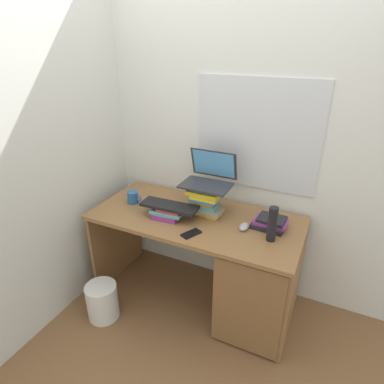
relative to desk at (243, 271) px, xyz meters
The scene contains 14 objects.
ground_plane 0.57m from the desk, behind, with size 6.00×6.00×0.00m, color brown.
wall_back 1.06m from the desk, 132.38° to the left, with size 6.00×0.06×2.60m.
wall_left 1.57m from the desk, behind, with size 0.05×6.00×2.60m, color silver.
desk is the anchor object (origin of this frame).
book_stack_tall 0.58m from the desk, 164.93° to the left, with size 0.26×0.20×0.22m.
book_stack_keyboard_riser 0.69m from the desk, behind, with size 0.24×0.19×0.08m.
book_stack_side 0.41m from the desk, 41.88° to the left, with size 0.23×0.18×0.07m.
laptop 0.73m from the desk, 156.22° to the left, with size 0.35×0.30×0.23m.
keyboard 0.71m from the desk, behind, with size 0.42×0.14×0.02m, color black.
computer_mouse 0.36m from the desk, 153.31° to the left, with size 0.06×0.10×0.04m, color #A5A8AD.
mug 1.01m from the desk, behind, with size 0.12×0.09×0.10m.
water_bottle 0.49m from the desk, 14.29° to the right, with size 0.06×0.06×0.24m, color black.
cell_phone 0.52m from the desk, 147.90° to the right, with size 0.07×0.14×0.01m, color black.
wastebasket 1.08m from the desk, 153.90° to the right, with size 0.23×0.23×0.28m, color silver.
Camera 1 is at (0.87, -1.89, 1.94)m, focal length 30.57 mm.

